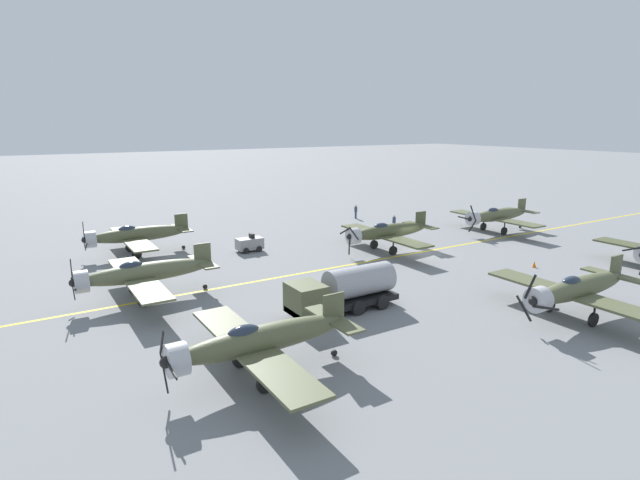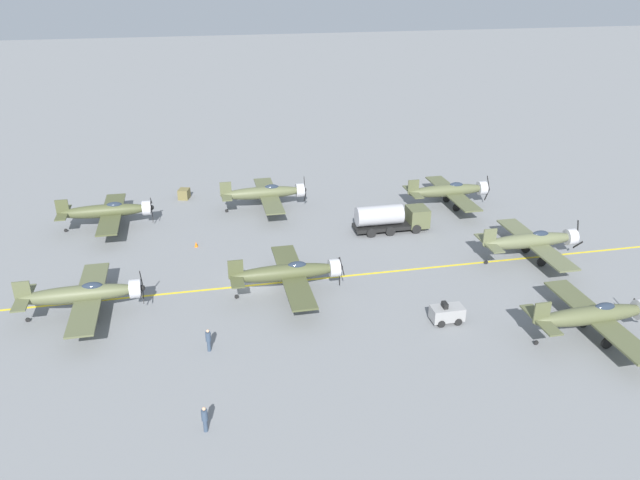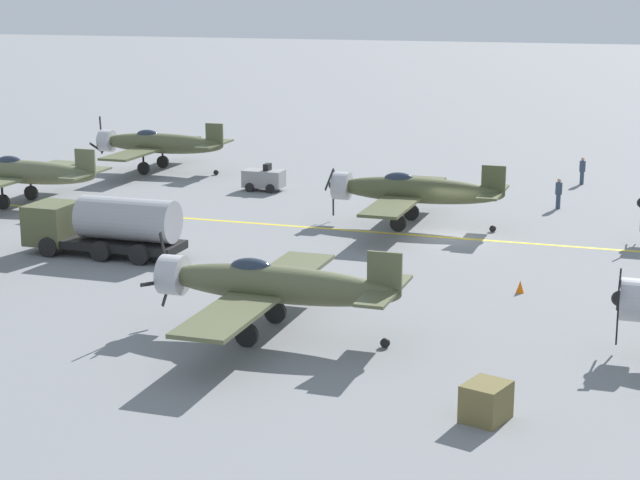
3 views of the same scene
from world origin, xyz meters
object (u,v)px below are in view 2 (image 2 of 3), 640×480
(airplane_near_center, at_px, (84,294))
(airplane_far_left, at_px, (450,191))
(airplane_mid_left, at_px, (265,193))
(ground_crew_inspecting, at_px, (208,339))
(ground_crew_walking, at_px, (205,418))
(traffic_cone, at_px, (196,244))
(airplane_far_right, at_px, (594,315))
(fuel_tanker, at_px, (391,218))
(airplane_far_center, at_px, (532,241))
(airplane_mid_center, at_px, (289,273))
(tow_tractor, at_px, (447,313))
(supply_crate_by_tanker, at_px, (184,194))
(airplane_near_left, at_px, (108,211))

(airplane_near_center, distance_m, airplane_far_left, 42.03)
(airplane_mid_left, height_order, ground_crew_inspecting, airplane_mid_left)
(ground_crew_walking, relative_size, traffic_cone, 3.34)
(airplane_far_right, relative_size, traffic_cone, 21.82)
(fuel_tanker, xyz_separation_m, ground_crew_walking, (27.33, -20.78, -0.51))
(airplane_far_center, distance_m, airplane_far_left, 15.04)
(fuel_tanker, bearing_deg, airplane_mid_left, -126.49)
(fuel_tanker, height_order, ground_crew_inspecting, fuel_tanker)
(airplane_far_right, relative_size, airplane_mid_center, 1.00)
(traffic_cone, bearing_deg, airplane_near_center, -37.93)
(tow_tractor, height_order, ground_crew_inspecting, ground_crew_inspecting)
(airplane_mid_center, xyz_separation_m, ground_crew_walking, (16.14, -7.88, -1.01))
(airplane_mid_left, bearing_deg, airplane_mid_center, 16.19)
(fuel_tanker, relative_size, tow_tractor, 3.08)
(airplane_far_right, xyz_separation_m, airplane_far_left, (-28.33, 0.16, 0.00))
(ground_crew_walking, bearing_deg, airplane_near_center, -150.69)
(airplane_far_right, bearing_deg, airplane_far_left, 167.63)
(airplane_far_center, distance_m, traffic_cone, 33.09)
(airplane_mid_center, bearing_deg, ground_crew_inspecting, -29.92)
(ground_crew_inspecting, xyz_separation_m, supply_crate_by_tanker, (-33.28, -1.39, -0.41))
(fuel_tanker, bearing_deg, airplane_mid_center, -49.05)
(airplane_far_center, height_order, traffic_cone, airplane_far_center)
(airplane_far_left, height_order, fuel_tanker, airplane_far_left)
(airplane_far_right, relative_size, airplane_near_left, 1.00)
(fuel_tanker, bearing_deg, ground_crew_walking, -37.24)
(ground_crew_inspecting, bearing_deg, airplane_mid_left, 164.14)
(airplane_mid_left, bearing_deg, airplane_far_left, 98.01)
(ground_crew_walking, height_order, supply_crate_by_tanker, ground_crew_walking)
(airplane_mid_center, bearing_deg, fuel_tanker, 145.32)
(airplane_near_left, height_order, tow_tractor, airplane_near_left)
(airplane_mid_left, height_order, supply_crate_by_tanker, airplane_mid_left)
(airplane_mid_center, relative_size, supply_crate_by_tanker, 8.34)
(airplane_near_center, relative_size, fuel_tanker, 1.50)
(airplane_far_left, xyz_separation_m, ground_crew_walking, (32.72, -29.60, -1.01))
(airplane_far_center, bearing_deg, airplane_far_left, -177.49)
(tow_tractor, height_order, ground_crew_walking, ground_crew_walking)
(fuel_tanker, xyz_separation_m, traffic_cone, (-0.23, -20.55, -1.24))
(ground_crew_inspecting, xyz_separation_m, traffic_cone, (-18.85, -0.40, -0.73))
(airplane_far_left, xyz_separation_m, fuel_tanker, (5.38, -8.82, -0.50))
(airplane_far_left, relative_size, supply_crate_by_tanker, 8.34)
(airplane_far_right, distance_m, fuel_tanker, 24.53)
(fuel_tanker, bearing_deg, airplane_far_center, 49.31)
(airplane_mid_left, distance_m, airplane_far_left, 21.42)
(airplane_mid_left, bearing_deg, ground_crew_walking, 4.81)
(airplane_far_right, relative_size, ground_crew_walking, 6.54)
(ground_crew_walking, xyz_separation_m, supply_crate_by_tanker, (-41.99, -0.75, -0.40))
(fuel_tanker, relative_size, traffic_cone, 14.55)
(airplane_far_center, relative_size, ground_crew_walking, 6.54)
(airplane_far_center, xyz_separation_m, traffic_cone, (-9.72, -31.58, -1.74))
(ground_crew_inspecting, bearing_deg, fuel_tanker, 132.75)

